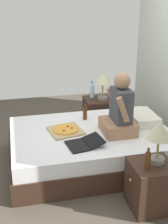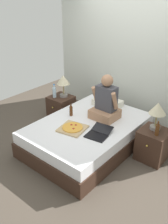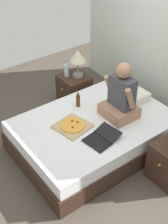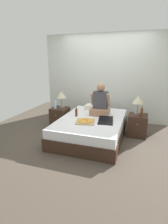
{
  "view_description": "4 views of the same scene",
  "coord_description": "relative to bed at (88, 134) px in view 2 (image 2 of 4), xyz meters",
  "views": [
    {
      "loc": [
        3.53,
        -0.91,
        2.18
      ],
      "look_at": [
        0.12,
        -0.12,
        0.78
      ],
      "focal_mm": 50.0,
      "sensor_mm": 36.0,
      "label": 1
    },
    {
      "loc": [
        2.3,
        -2.85,
        2.53
      ],
      "look_at": [
        0.04,
        -0.14,
        0.73
      ],
      "focal_mm": 40.0,
      "sensor_mm": 36.0,
      "label": 2
    },
    {
      "loc": [
        2.54,
        -2.07,
        3.01
      ],
      "look_at": [
        -0.06,
        -0.13,
        0.61
      ],
      "focal_mm": 50.0,
      "sensor_mm": 36.0,
      "label": 3
    },
    {
      "loc": [
        1.06,
        -3.74,
        1.75
      ],
      "look_at": [
        -0.13,
        -0.19,
        0.65
      ],
      "focal_mm": 28.0,
      "sensor_mm": 36.0,
      "label": 4
    }
  ],
  "objects": [
    {
      "name": "nightstand_left",
      "position": [
        -1.03,
        0.39,
        0.03
      ],
      "size": [
        0.44,
        0.47,
        0.52
      ],
      "color": "#382319",
      "rests_on": "ground"
    },
    {
      "name": "bed",
      "position": [
        0.0,
        0.0,
        0.0
      ],
      "size": [
        1.46,
        2.09,
        0.46
      ],
      "color": "#382319",
      "rests_on": "ground"
    },
    {
      "name": "nightstand_right",
      "position": [
        1.03,
        0.39,
        0.03
      ],
      "size": [
        0.44,
        0.47,
        0.52
      ],
      "color": "#382319",
      "rests_on": "ground"
    },
    {
      "name": "person_seated",
      "position": [
        0.11,
        0.34,
        0.52
      ],
      "size": [
        0.47,
        0.4,
        0.78
      ],
      "color": "#A37556",
      "rests_on": "bed"
    },
    {
      "name": "beer_bottle_on_bed",
      "position": [
        -0.39,
        0.01,
        0.32
      ],
      "size": [
        0.06,
        0.06,
        0.22
      ],
      "color": "#4C2811",
      "rests_on": "bed"
    },
    {
      "name": "water_bottle",
      "position": [
        -1.11,
        0.3,
        0.4
      ],
      "size": [
        0.07,
        0.07,
        0.28
      ],
      "color": "silver",
      "rests_on": "nightstand_left"
    },
    {
      "name": "lamp_on_right_nightstand",
      "position": [
        1.0,
        0.44,
        0.62
      ],
      "size": [
        0.26,
        0.26,
        0.45
      ],
      "color": "gray",
      "rests_on": "nightstand_right"
    },
    {
      "name": "lamp_on_left_nightstand",
      "position": [
        -0.99,
        0.44,
        0.62
      ],
      "size": [
        0.26,
        0.26,
        0.45
      ],
      "color": "gray",
      "rests_on": "nightstand_left"
    },
    {
      "name": "laptop",
      "position": [
        0.36,
        -0.19,
        0.25
      ],
      "size": [
        0.37,
        0.46,
        0.07
      ],
      "color": "black",
      "rests_on": "bed"
    },
    {
      "name": "beer_bottle",
      "position": [
        1.1,
        0.29,
        0.39
      ],
      "size": [
        0.06,
        0.06,
        0.23
      ],
      "color": "#512D14",
      "rests_on": "nightstand_right"
    },
    {
      "name": "pizza_box",
      "position": [
        -0.06,
        -0.32,
        0.25
      ],
      "size": [
        0.47,
        0.47,
        0.04
      ],
      "color": "tan",
      "rests_on": "bed"
    },
    {
      "name": "wall_back",
      "position": [
        0.0,
        1.41,
        1.02
      ],
      "size": [
        3.69,
        0.12,
        2.5
      ],
      "primitive_type": "cube",
      "color": "silver",
      "rests_on": "ground"
    },
    {
      "name": "ground_plane",
      "position": [
        0.0,
        0.0,
        -0.23
      ],
      "size": [
        5.69,
        5.69,
        0.0
      ],
      "primitive_type": "plane",
      "color": "#4C4238"
    },
    {
      "name": "pillow",
      "position": [
        -0.13,
        0.77,
        0.29
      ],
      "size": [
        0.52,
        0.34,
        0.12
      ],
      "primitive_type": "cube",
      "color": "silver",
      "rests_on": "bed"
    }
  ]
}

